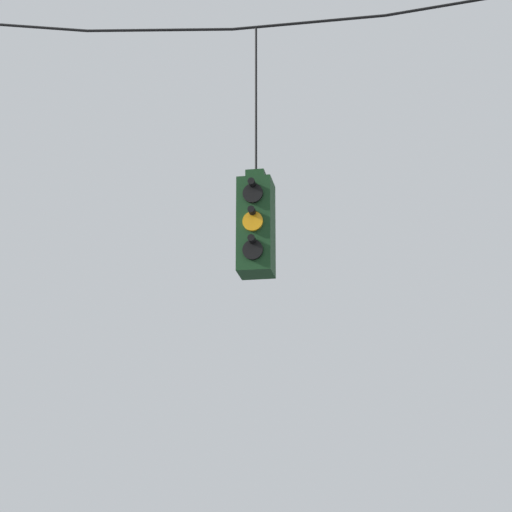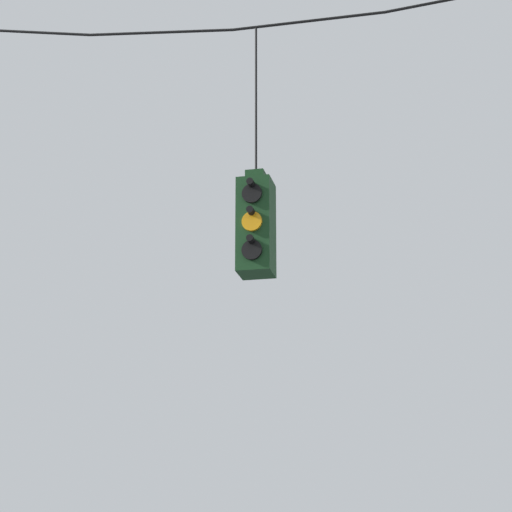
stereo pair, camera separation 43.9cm
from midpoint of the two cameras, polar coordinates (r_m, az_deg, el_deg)
traffic_light_near_right_pole at (r=9.85m, az=-1.29°, el=1.82°), size 0.34×0.46×2.73m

